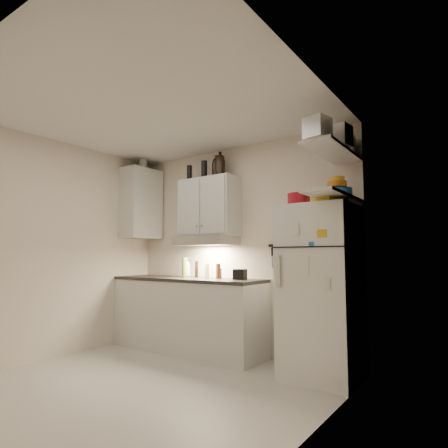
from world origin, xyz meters
The scene contains 36 objects.
floor centered at (0.00, 0.00, -0.01)m, with size 3.20×3.00×0.02m, color beige.
ceiling centered at (0.00, 0.00, 2.61)m, with size 3.20×3.00×0.02m, color silver.
back_wall centered at (0.00, 1.51, 1.30)m, with size 3.20×0.02×2.60m, color beige.
left_wall centered at (-1.61, 0.00, 1.30)m, with size 0.02×3.00×2.60m, color beige.
right_wall centered at (1.61, 0.00, 1.30)m, with size 0.02×3.00×2.60m, color beige.
base_cabinet centered at (-0.55, 1.20, 0.44)m, with size 2.10×0.60×0.88m, color silver.
countertop centered at (-0.55, 1.20, 0.90)m, with size 2.10×0.62×0.04m, color #282623.
upper_cabinet centered at (-0.30, 1.33, 1.83)m, with size 0.80×0.33×0.75m, color silver.
side_cabinet centered at (-1.44, 1.20, 1.95)m, with size 0.33×0.55×1.00m, color silver.
range_hood centered at (-0.30, 1.27, 1.39)m, with size 0.76×0.46×0.12m, color silver.
fridge centered at (1.25, 1.16, 0.85)m, with size 0.70×0.68×1.70m, color white.
shelf_hi centered at (1.45, 1.02, 2.20)m, with size 0.30×0.95×0.03m, color silver.
shelf_lo centered at (1.45, 1.02, 1.76)m, with size 0.30×0.95×0.03m, color silver.
knife_strip centered at (0.70, 1.49, 1.32)m, with size 0.42×0.02×0.03m, color black.
dutch_oven centered at (1.07, 1.06, 1.77)m, with size 0.23×0.23×0.13m, color #AE1425.
book_stack centered at (1.41, 1.04, 1.75)m, with size 0.23×0.28×0.09m, color gold.
spice_jar centered at (1.31, 1.12, 1.75)m, with size 0.06×0.06×0.10m, color silver.
stock_pot centered at (1.43, 1.37, 2.32)m, with size 0.29×0.29×0.21m, color silver.
tin_a centered at (1.52, 0.98, 2.32)m, with size 0.21×0.19×0.21m, color #AAAAAD.
tin_b centered at (1.46, 0.62, 2.31)m, with size 0.19×0.19×0.19m, color #AAAAAD.
bowl_teal centered at (1.45, 1.22, 1.82)m, with size 0.23×0.23×0.09m, color #1D5EA0.
bowl_orange centered at (1.44, 1.15, 1.90)m, with size 0.19×0.19×0.06m, color orange.
bowl_yellow centered at (1.44, 1.15, 1.95)m, with size 0.15×0.15×0.05m, color gold.
plates centered at (1.44, 1.03, 1.80)m, with size 0.24×0.24×0.06m, color #1D5EA0.
growler_a centered at (-0.19, 1.34, 2.34)m, with size 0.12×0.12×0.27m, color black, non-canonical shape.
growler_b centered at (-0.11, 1.32, 2.35)m, with size 0.13×0.13×0.30m, color black, non-canonical shape.
thermos_a centered at (-0.32, 1.26, 2.31)m, with size 0.08×0.08×0.22m, color black.
thermos_b centered at (-0.57, 1.26, 2.30)m, with size 0.07×0.07×0.20m, color black.
side_jar centered at (-1.42, 1.20, 2.52)m, with size 0.11×0.11×0.15m, color silver.
soap_bottle centered at (-0.65, 1.31, 1.06)m, with size 0.11×0.11×0.28m, color silver.
pepper_mill centered at (-0.11, 1.28, 1.01)m, with size 0.06×0.06×0.19m, color brown.
oil_bottle centered at (-0.62, 1.22, 1.04)m, with size 0.05×0.05×0.25m, color #476D1B.
vinegar_bottle centered at (-0.47, 1.30, 1.03)m, with size 0.04×0.04×0.21m, color black.
clear_bottle centered at (-0.27, 1.26, 1.01)m, with size 0.06×0.06×0.18m, color silver.
red_jar centered at (-0.12, 1.32, 0.98)m, with size 0.06×0.06×0.13m, color #AE1425.
caddy centered at (0.22, 1.27, 0.98)m, with size 0.14×0.10×0.12m, color black.
Camera 1 is at (2.64, -2.46, 1.19)m, focal length 30.00 mm.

